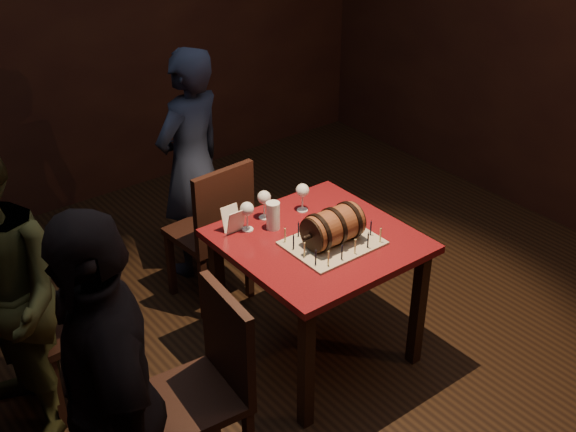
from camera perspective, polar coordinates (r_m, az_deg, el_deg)
The scene contains 15 objects.
room_shell at distance 3.21m, azimuth 0.65°, elevation 6.65°, with size 5.04×5.04×2.80m.
pub_table at distance 3.72m, azimuth 2.36°, elevation -3.16°, with size 0.90×0.90×0.75m.
cake_board at distance 3.61m, azimuth 3.53°, elevation -2.15°, with size 0.45×0.35×0.01m, color #A79D86.
barrel_cake at distance 3.56m, azimuth 3.57°, elevation -0.84°, with size 0.34×0.20×0.20m.
birthday_candles at distance 3.59m, azimuth 3.56°, elevation -1.52°, with size 0.40×0.30×0.09m.
wine_glass_left at distance 3.67m, azimuth -3.26°, elevation 0.47°, with size 0.07×0.07×0.16m.
wine_glass_mid at distance 3.77m, azimuth -1.90°, elevation 1.39°, with size 0.07×0.07×0.16m.
wine_glass_right at distance 3.84m, azimuth 1.15°, elevation 1.95°, with size 0.07×0.07×0.16m.
pint_of_ale at distance 3.70m, azimuth -1.19°, elevation -0.01°, with size 0.07×0.07×0.15m.
menu_card at distance 3.69m, azimuth -4.34°, elevation -0.34°, with size 0.10×0.05×0.13m, color white, non-canonical shape.
chair_back at distance 4.21m, azimuth -5.77°, elevation -0.90°, with size 0.43×0.43×0.93m.
chair_left_rear at distance 3.71m, azimuth -16.09°, elevation -6.77°, with size 0.42×0.42×0.93m.
chair_left_front at distance 3.19m, azimuth -6.25°, elevation -12.68°, with size 0.43×0.43×0.93m.
person_back at distance 4.47m, azimuth -7.64°, elevation 4.04°, with size 0.54×0.35×1.47m, color #1C2338.
person_left_front at distance 2.77m, azimuth -13.88°, elevation -13.93°, with size 0.93×0.39×1.59m, color black.
Camera 1 is at (-1.83, -2.31, 2.67)m, focal length 45.00 mm.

